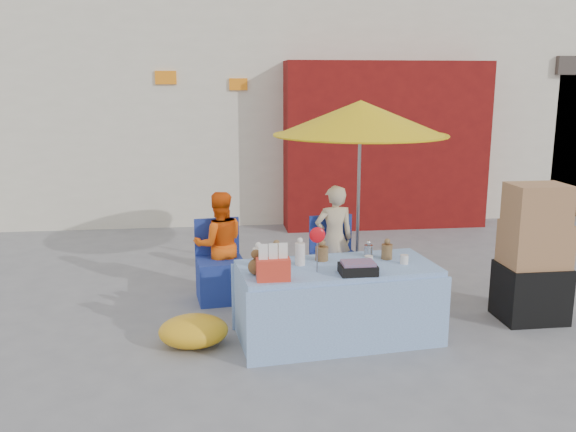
{
  "coord_description": "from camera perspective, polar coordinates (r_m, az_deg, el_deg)",
  "views": [
    {
      "loc": [
        -0.52,
        -5.16,
        2.27
      ],
      "look_at": [
        0.19,
        0.6,
        1.0
      ],
      "focal_mm": 38.0,
      "sensor_mm": 36.0,
      "label": 1
    }
  ],
  "objects": [
    {
      "name": "ground",
      "position": [
        5.67,
        -1.22,
        -11.29
      ],
      "size": [
        80.0,
        80.0,
        0.0
      ],
      "primitive_type": "plane",
      "color": "slate",
      "rests_on": "ground"
    },
    {
      "name": "backdrop",
      "position": [
        12.75,
        -2.48,
        16.08
      ],
      "size": [
        14.0,
        8.0,
        7.8
      ],
      "color": "silver",
      "rests_on": "ground"
    },
    {
      "name": "market_table",
      "position": [
        5.54,
        4.53,
        -7.95
      ],
      "size": [
        1.87,
        1.03,
        1.08
      ],
      "rotation": [
        0.0,
        0.0,
        0.11
      ],
      "color": "#97C3F2",
      "rests_on": "ground"
    },
    {
      "name": "chair_left",
      "position": [
        6.55,
        -6.36,
        -5.67
      ],
      "size": [
        0.53,
        0.52,
        0.85
      ],
      "rotation": [
        0.0,
        0.0,
        0.12
      ],
      "color": "navy",
      "rests_on": "ground"
    },
    {
      "name": "chair_right",
      "position": [
        6.67,
        4.48,
        -5.28
      ],
      "size": [
        0.53,
        0.52,
        0.85
      ],
      "rotation": [
        0.0,
        0.0,
        0.12
      ],
      "color": "navy",
      "rests_on": "ground"
    },
    {
      "name": "vendor_orange",
      "position": [
        6.58,
        -6.42,
        -2.66
      ],
      "size": [
        0.61,
        0.5,
        1.15
      ],
      "primitive_type": "imported",
      "rotation": [
        0.0,
        0.0,
        3.26
      ],
      "color": "#F3560C",
      "rests_on": "ground"
    },
    {
      "name": "vendor_beige",
      "position": [
        6.7,
        4.32,
        -2.16
      ],
      "size": [
        0.47,
        0.34,
        1.19
      ],
      "primitive_type": "imported",
      "rotation": [
        0.0,
        0.0,
        3.26
      ],
      "color": "beige",
      "rests_on": "ground"
    },
    {
      "name": "umbrella",
      "position": [
        6.71,
        6.79,
        9.02
      ],
      "size": [
        1.9,
        1.9,
        2.09
      ],
      "color": "gray",
      "rests_on": "ground"
    },
    {
      "name": "box_stack",
      "position": [
        6.33,
        21.98,
        -3.69
      ],
      "size": [
        0.61,
        0.5,
        1.35
      ],
      "rotation": [
        0.0,
        0.0,
        0.01
      ],
      "color": "black",
      "rests_on": "ground"
    },
    {
      "name": "tarp_bundle",
      "position": [
        5.51,
        -8.83,
        -10.58
      ],
      "size": [
        0.69,
        0.59,
        0.28
      ],
      "primitive_type": "ellipsoid",
      "rotation": [
        0.0,
        0.0,
        0.18
      ],
      "color": "gold",
      "rests_on": "ground"
    }
  ]
}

